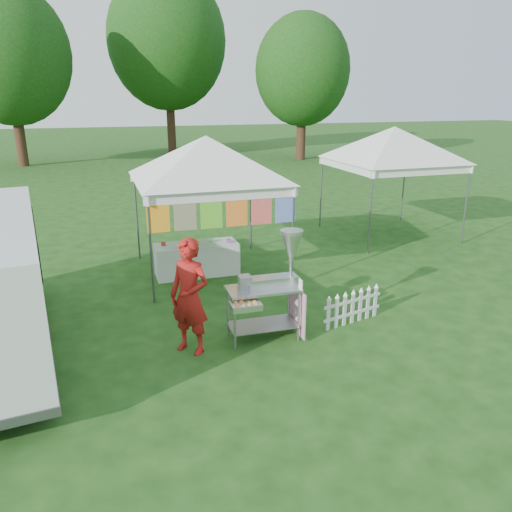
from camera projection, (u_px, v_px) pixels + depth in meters
name	position (u px, v px, depth m)	size (l,w,h in m)	color
ground	(258.00, 340.00, 8.13)	(120.00, 120.00, 0.00)	#184012
canopy_main	(206.00, 136.00, 10.37)	(4.24, 4.24, 3.45)	#59595E
canopy_right	(395.00, 127.00, 13.35)	(4.24, 4.24, 3.45)	#59595E
tree_left	(8.00, 55.00, 26.29)	(6.40, 6.40, 9.53)	#392115
tree_mid	(167.00, 41.00, 32.16)	(7.60, 7.60, 11.52)	#392115
tree_right	(303.00, 71.00, 29.38)	(5.60, 5.60, 8.42)	#392115
donut_cart	(275.00, 277.00, 7.91)	(1.30, 0.85, 1.78)	gray
vendor	(190.00, 297.00, 7.51)	(0.66, 0.43, 1.81)	#A11713
picket_fence	(353.00, 308.00, 8.64)	(1.23, 0.32, 0.56)	silver
display_table	(197.00, 259.00, 11.00)	(1.80, 0.70, 0.70)	white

